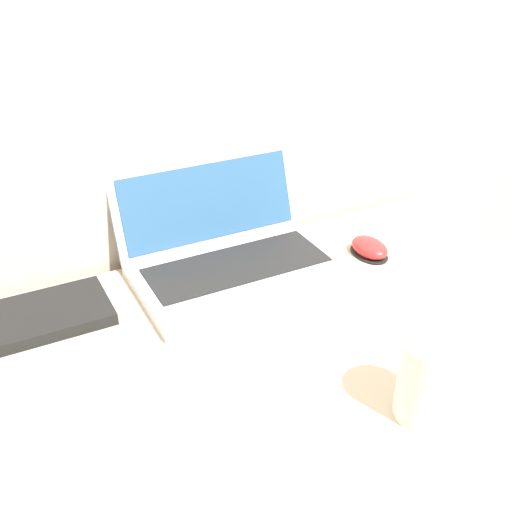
{
  "coord_description": "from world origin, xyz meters",
  "views": [
    {
      "loc": [
        -0.31,
        -0.25,
        1.31
      ],
      "look_at": [
        0.09,
        0.51,
        0.82
      ],
      "focal_mm": 42.0,
      "sensor_mm": 36.0,
      "label": 1
    }
  ],
  "objects": [
    {
      "name": "laptop",
      "position": [
        0.09,
        0.61,
        0.79
      ],
      "size": [
        0.37,
        0.3,
        0.21
      ],
      "color": "silver",
      "rests_on": "desk"
    },
    {
      "name": "drink_cup",
      "position": [
        0.15,
        0.16,
        0.8
      ],
      "size": [
        0.08,
        0.08,
        0.11
      ],
      "color": "silver",
      "rests_on": "desk"
    },
    {
      "name": "computer_mouse",
      "position": [
        0.34,
        0.53,
        0.76
      ],
      "size": [
        0.06,
        0.09,
        0.03
      ],
      "color": "black",
      "rests_on": "desk"
    }
  ]
}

